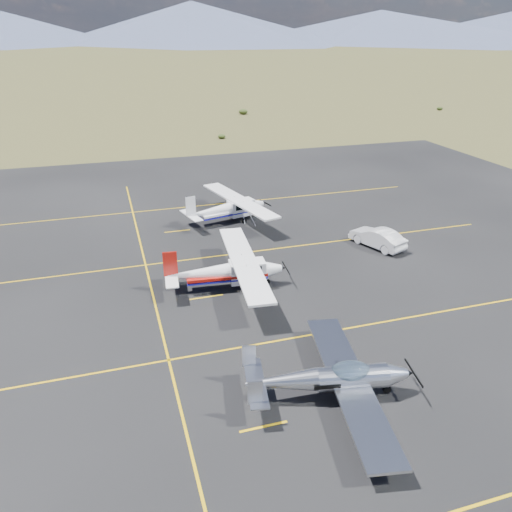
{
  "coord_description": "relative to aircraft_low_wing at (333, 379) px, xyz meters",
  "views": [
    {
      "loc": [
        -7.75,
        -17.96,
        14.47
      ],
      "look_at": [
        0.49,
        8.9,
        1.6
      ],
      "focal_mm": 35.0,
      "sensor_mm": 36.0,
      "label": 1
    }
  ],
  "objects": [
    {
      "name": "sedan",
      "position": [
        10.05,
        13.94,
        -0.31
      ],
      "size": [
        2.93,
        4.5,
        1.4
      ],
      "primitive_type": "imported",
      "rotation": [
        0.0,
        0.0,
        3.51
      ],
      "color": "silver",
      "rests_on": "apron"
    },
    {
      "name": "aircraft_low_wing",
      "position": [
        0.0,
        0.0,
        0.0
      ],
      "size": [
        7.14,
        9.85,
        2.13
      ],
      "rotation": [
        0.0,
        0.0,
        -0.18
      ],
      "color": "silver",
      "rests_on": "apron"
    },
    {
      "name": "ground",
      "position": [
        -0.32,
        2.71,
        -1.02
      ],
      "size": [
        1600.0,
        1600.0,
        0.0
      ],
      "primitive_type": "plane",
      "color": "#383D1C",
      "rests_on": "ground"
    },
    {
      "name": "aircraft_plain",
      "position": [
        0.98,
        22.11,
        0.16
      ],
      "size": [
        6.8,
        10.47,
        2.65
      ],
      "rotation": [
        0.0,
        0.0,
        0.24
      ],
      "color": "white",
      "rests_on": "apron"
    },
    {
      "name": "aircraft_cessna",
      "position": [
        -1.88,
        10.95,
        0.19
      ],
      "size": [
        6.49,
        10.78,
        2.72
      ],
      "rotation": [
        0.0,
        0.0,
        -0.09
      ],
      "color": "white",
      "rests_on": "apron"
    },
    {
      "name": "apron",
      "position": [
        -0.32,
        9.71,
        -1.02
      ],
      "size": [
        72.0,
        72.0,
        0.02
      ],
      "primitive_type": "cube",
      "color": "black",
      "rests_on": "ground"
    }
  ]
}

